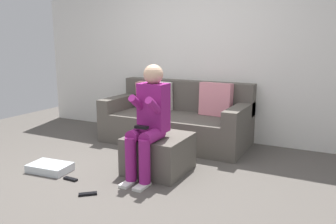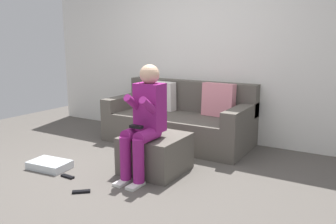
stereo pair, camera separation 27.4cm
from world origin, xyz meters
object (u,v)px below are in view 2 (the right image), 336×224
object	(u,v)px
couch_sectional	(180,120)
remote_near_ottoman	(81,192)
person_seated	(145,118)
storage_bin	(50,165)
ottoman	(155,153)
remote_by_storage_bin	(68,176)

from	to	relation	value
couch_sectional	remote_near_ottoman	world-z (taller)	couch_sectional
person_seated	storage_bin	bearing A→B (deg)	-160.23
person_seated	storage_bin	distance (m)	1.29
ottoman	person_seated	xyz separation A→B (m)	(-0.01, -0.18, 0.44)
person_seated	remote_near_ottoman	xyz separation A→B (m)	(-0.29, -0.67, -0.64)
storage_bin	remote_near_ottoman	distance (m)	0.84
ottoman	remote_by_storage_bin	distance (m)	0.99
person_seated	remote_by_storage_bin	size ratio (longest dim) A/B	7.14
storage_bin	remote_by_storage_bin	distance (m)	0.39
ottoman	remote_by_storage_bin	xyz separation A→B (m)	(-0.71, -0.66, -0.20)
ottoman	person_seated	world-z (taller)	person_seated
ottoman	remote_near_ottoman	bearing A→B (deg)	-109.42
person_seated	ottoman	bearing A→B (deg)	86.06
remote_near_ottoman	remote_by_storage_bin	size ratio (longest dim) A/B	1.02
person_seated	storage_bin	world-z (taller)	person_seated
ottoman	couch_sectional	bearing A→B (deg)	105.89
remote_near_ottoman	person_seated	bearing A→B (deg)	25.88
couch_sectional	person_seated	distance (m)	1.43
remote_near_ottoman	ottoman	bearing A→B (deg)	29.73
person_seated	remote_near_ottoman	bearing A→B (deg)	-113.28
ottoman	remote_near_ottoman	xyz separation A→B (m)	(-0.30, -0.86, -0.20)
remote_by_storage_bin	couch_sectional	bearing A→B (deg)	80.34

